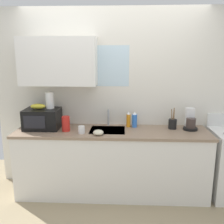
% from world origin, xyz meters
% --- Properties ---
extents(kitchen_wall_assembly, '(3.32, 0.42, 2.50)m').
position_xyz_m(kitchen_wall_assembly, '(-0.14, 0.31, 1.36)').
color(kitchen_wall_assembly, silver).
rests_on(kitchen_wall_assembly, ground).
extents(counter_unit, '(2.55, 0.63, 0.90)m').
position_xyz_m(counter_unit, '(-0.00, 0.00, 0.46)').
color(counter_unit, white).
rests_on(counter_unit, ground).
extents(sink_faucet, '(0.03, 0.03, 0.23)m').
position_xyz_m(sink_faucet, '(-0.06, 0.24, 1.01)').
color(sink_faucet, '#B2B5BA').
rests_on(sink_faucet, counter_unit).
extents(microwave, '(0.46, 0.35, 0.27)m').
position_xyz_m(microwave, '(-0.94, 0.05, 1.04)').
color(microwave, black).
rests_on(microwave, counter_unit).
extents(banana_bunch, '(0.20, 0.11, 0.07)m').
position_xyz_m(banana_bunch, '(-0.99, 0.05, 1.20)').
color(banana_bunch, gold).
rests_on(banana_bunch, microwave).
extents(paper_towel_roll, '(0.11, 0.11, 0.22)m').
position_xyz_m(paper_towel_roll, '(-0.84, 0.10, 1.28)').
color(paper_towel_roll, white).
rests_on(paper_towel_roll, microwave).
extents(coffee_maker, '(0.19, 0.21, 0.28)m').
position_xyz_m(coffee_maker, '(1.04, 0.11, 1.00)').
color(coffee_maker, black).
rests_on(coffee_maker, counter_unit).
extents(dish_soap_bottle_orange, '(0.06, 0.06, 0.21)m').
position_xyz_m(dish_soap_bottle_orange, '(0.22, 0.18, 1.00)').
color(dish_soap_bottle_orange, orange).
rests_on(dish_soap_bottle_orange, counter_unit).
extents(dish_soap_bottle_blue, '(0.07, 0.07, 0.21)m').
position_xyz_m(dish_soap_bottle_blue, '(0.30, 0.17, 1.00)').
color(dish_soap_bottle_blue, blue).
rests_on(dish_soap_bottle_blue, counter_unit).
extents(cereal_canister, '(0.10, 0.10, 0.20)m').
position_xyz_m(cereal_canister, '(-0.60, -0.05, 1.00)').
color(cereal_canister, red).
rests_on(cereal_canister, counter_unit).
extents(mug_white, '(0.08, 0.08, 0.09)m').
position_xyz_m(mug_white, '(-0.38, -0.14, 0.95)').
color(mug_white, white).
rests_on(mug_white, counter_unit).
extents(utensil_crock, '(0.11, 0.11, 0.29)m').
position_xyz_m(utensil_crock, '(0.81, 0.12, 0.97)').
color(utensil_crock, black).
rests_on(utensil_crock, counter_unit).
extents(small_bowl, '(0.13, 0.13, 0.06)m').
position_xyz_m(small_bowl, '(-0.16, -0.20, 0.93)').
color(small_bowl, beige).
rests_on(small_bowl, counter_unit).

